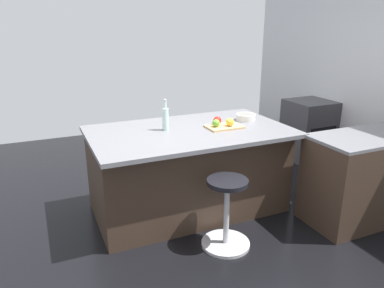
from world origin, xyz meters
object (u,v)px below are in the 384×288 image
apple_yellow (230,122)px  oven_range (308,130)px  cutting_board (224,127)px  apple_green (216,123)px  water_bottle (165,118)px  kitchen_island (188,169)px  stool_by_window (226,215)px  apple_red (217,120)px  fruit_bowl (246,117)px

apple_yellow → oven_range: bearing=-154.2°
cutting_board → apple_green: (0.09, 0.00, 0.05)m
water_bottle → kitchen_island: bearing=170.2°
stool_by_window → apple_yellow: size_ratio=7.77×
apple_red → apple_green: size_ratio=1.08×
apple_red → water_bottle: size_ratio=0.27×
kitchen_island → apple_green: (-0.26, 0.12, 0.51)m
water_bottle → fruit_bowl: water_bottle is taller
oven_range → cutting_board: 2.12m
cutting_board → apple_green: 0.11m
apple_yellow → cutting_board: bearing=-33.9°
apple_green → water_bottle: bearing=-18.0°
apple_red → apple_green: 0.09m
water_bottle → apple_yellow: bearing=163.3°
stool_by_window → apple_red: bearing=-110.6°
apple_yellow → fruit_bowl: size_ratio=0.40×
stool_by_window → apple_yellow: (-0.36, -0.63, 0.66)m
cutting_board → water_bottle: water_bottle is taller
water_bottle → cutting_board: bearing=164.9°
water_bottle → fruit_bowl: bearing=-179.4°
cutting_board → stool_by_window: bearing=64.4°
apple_yellow → water_bottle: water_bottle is taller
oven_range → water_bottle: bearing=15.8°
apple_green → water_bottle: water_bottle is taller
oven_range → fruit_bowl: (1.52, 0.69, 0.51)m
apple_yellow → fruit_bowl: 0.37m
kitchen_island → apple_red: apple_red is taller
apple_red → apple_yellow: 0.14m
cutting_board → water_bottle: 0.61m
kitchen_island → stool_by_window: bearing=92.6°
kitchen_island → apple_red: (-0.31, 0.04, 0.51)m
apple_green → oven_range: bearing=-156.6°
oven_range → stool_by_window: size_ratio=1.34×
apple_red → water_bottle: 0.55m
apple_yellow → water_bottle: size_ratio=0.27×
cutting_board → apple_green: size_ratio=4.64×
apple_yellow → kitchen_island: bearing=-20.5°
kitchen_island → apple_red: size_ratio=23.75×
water_bottle → fruit_bowl: size_ratio=1.50×
apple_green → fruit_bowl: bearing=-159.8°
kitchen_island → oven_range: bearing=-161.7°
stool_by_window → cutting_board: (-0.32, -0.66, 0.61)m
apple_red → water_bottle: water_bottle is taller
apple_yellow → fruit_bowl: apple_yellow is taller
stool_by_window → water_bottle: size_ratio=2.07×
oven_range → stool_by_window: 2.67m
apple_red → oven_range: bearing=-158.0°
oven_range → cutting_board: bearing=24.4°
apple_red → fruit_bowl: size_ratio=0.40×
oven_range → apple_red: (1.92, 0.78, 0.53)m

